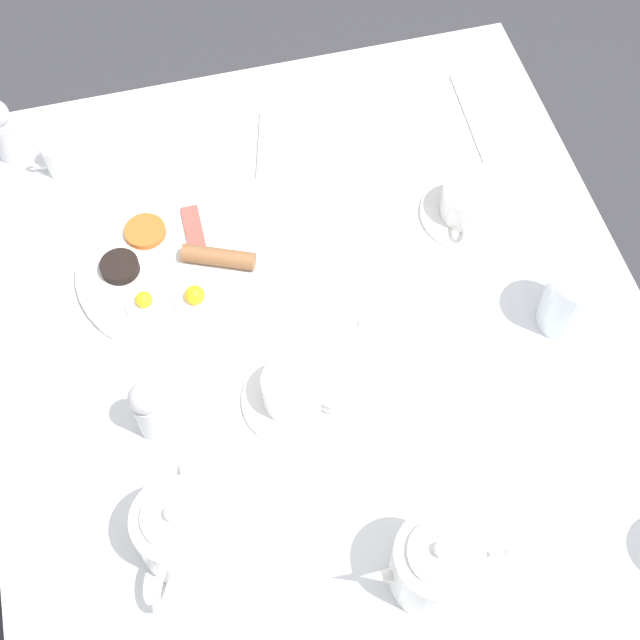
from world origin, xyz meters
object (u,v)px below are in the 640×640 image
Objects in this scene: teacup_with_saucer_right at (468,205)px; salt_grinder at (1,129)px; breakfast_plate at (171,268)px; napkin_folded at (310,146)px; water_glass_short at (574,299)px; teapot_near at (437,565)px; knife_by_plate at (470,117)px; pepper_grinder at (149,409)px; creamer_jug at (62,156)px; teapot_far at (179,532)px; teacup_with_saucer_left at (294,392)px; fork_by_plate at (419,337)px.

salt_grinder is (0.66, -0.29, 0.03)m from teacup_with_saucer_right.
breakfast_plate is 1.41× the size of napkin_folded.
water_glass_short reaches higher than breakfast_plate.
knife_by_plate is at bearing -110.26° from teapot_near.
teapot_near is 0.40m from pepper_grinder.
creamer_jug is at bearing -61.99° from teapot_near.
knife_by_plate is at bearing -161.29° from breakfast_plate.
teapot_far is at bearing 38.13° from teacup_with_saucer_right.
creamer_jug is 0.73× the size of salt_grinder.
salt_grinder reaches higher than breakfast_plate.
napkin_folded is at bearing 171.92° from creamer_jug.
breakfast_plate is 1.52× the size of teapot_far.
breakfast_plate is 0.41m from teapot_far.
pepper_grinder is 0.53m from napkin_folded.
teacup_with_saucer_left is 1.71× the size of creamer_jug.
teacup_with_saucer_left is at bearing 122.16° from salt_grinder.
fork_by_plate is (-0.19, -0.05, -0.02)m from teacup_with_saucer_left.
teacup_with_saucer_left is 0.19m from pepper_grinder.
teapot_near reaches higher than teacup_with_saucer_left.
breakfast_plate is at bearing 18.71° from knife_by_plate.
creamer_jug is 0.73× the size of pepper_grinder.
breakfast_plate is at bearing 126.36° from salt_grinder.
water_glass_short is at bearing 109.84° from teacup_with_saucer_right.
teapot_near is 0.33m from fork_by_plate.
knife_by_plate is at bearing -18.81° from teapot_far.
napkin_folded is (-0.31, -0.42, -0.05)m from pepper_grinder.
pepper_grinder is (-0.07, 0.47, 0.03)m from creamer_jug.
teacup_with_saucer_right is 0.56m from pepper_grinder.
teapot_far is 2.18× the size of creamer_jug.
water_glass_short is (-0.29, -0.30, 0.00)m from teapot_near.
breakfast_plate reaches higher than knife_by_plate.
teapot_far reaches higher than teacup_with_saucer_left.
fork_by_plate is at bearing 135.83° from creamer_jug.
knife_by_plate is (-0.40, -0.42, -0.02)m from teacup_with_saucer_left.
breakfast_plate reaches higher than napkin_folded.
creamer_jug is (0.08, -0.64, -0.02)m from teapot_far.
napkin_folded is (-0.02, -0.70, -0.05)m from teapot_near.
creamer_jug reaches higher than knife_by_plate.
teapot_near is 0.55m from teacup_with_saucer_right.
pepper_grinder is 0.54m from salt_grinder.
fork_by_plate is at bearing 61.08° from knife_by_plate.
water_glass_short is 0.22m from fork_by_plate.
fork_by_plate is 0.80× the size of knife_by_plate.
teapot_near reaches higher than salt_grinder.
knife_by_plate is at bearing 179.19° from napkin_folded.
creamer_jug is at bearing -62.30° from teacup_with_saucer_left.
napkin_folded reaches higher than fork_by_plate.
breakfast_plate is 3.32× the size of creamer_jug.
fork_by_plate is (0.13, 0.19, -0.02)m from teacup_with_saucer_right.
breakfast_plate is 0.57m from teapot_near.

